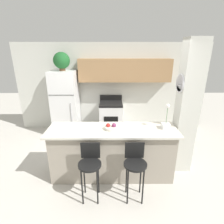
{
  "coord_description": "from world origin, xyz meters",
  "views": [
    {
      "loc": [
        -0.02,
        -2.88,
        2.34
      ],
      "look_at": [
        0.0,
        0.79,
        1.04
      ],
      "focal_mm": 28.0,
      "sensor_mm": 36.0,
      "label": 1
    }
  ],
  "objects_px": {
    "stove_range": "(111,117)",
    "bar_stool_right": "(135,164)",
    "orchid_vase": "(166,123)",
    "potted_plant_on_fridge": "(62,61)",
    "refrigerator": "(66,103)",
    "bar_stool_left": "(90,164)",
    "trash_bin": "(86,130)",
    "fruit_bowl": "(111,127)"
  },
  "relations": [
    {
      "from": "orchid_vase",
      "to": "trash_bin",
      "type": "bearing_deg",
      "value": 136.86
    },
    {
      "from": "refrigerator",
      "to": "bar_stool_right",
      "type": "height_order",
      "value": "refrigerator"
    },
    {
      "from": "trash_bin",
      "to": "potted_plant_on_fridge",
      "type": "bearing_deg",
      "value": 157.21
    },
    {
      "from": "potted_plant_on_fridge",
      "to": "fruit_bowl",
      "type": "bearing_deg",
      "value": -55.47
    },
    {
      "from": "bar_stool_left",
      "to": "bar_stool_right",
      "type": "xyz_separation_m",
      "value": [
        0.71,
        0.0,
        0.0
      ]
    },
    {
      "from": "bar_stool_right",
      "to": "trash_bin",
      "type": "bearing_deg",
      "value": 116.56
    },
    {
      "from": "refrigerator",
      "to": "trash_bin",
      "type": "distance_m",
      "value": 0.95
    },
    {
      "from": "stove_range",
      "to": "potted_plant_on_fridge",
      "type": "distance_m",
      "value": 2.07
    },
    {
      "from": "orchid_vase",
      "to": "fruit_bowl",
      "type": "xyz_separation_m",
      "value": [
        -1.0,
        -0.03,
        -0.07
      ]
    },
    {
      "from": "bar_stool_left",
      "to": "fruit_bowl",
      "type": "relative_size",
      "value": 4.08
    },
    {
      "from": "refrigerator",
      "to": "orchid_vase",
      "type": "xyz_separation_m",
      "value": [
        2.29,
        -1.85,
        0.18
      ]
    },
    {
      "from": "bar_stool_left",
      "to": "fruit_bowl",
      "type": "xyz_separation_m",
      "value": [
        0.33,
        0.56,
        0.38
      ]
    },
    {
      "from": "bar_stool_left",
      "to": "trash_bin",
      "type": "bearing_deg",
      "value": 100.1
    },
    {
      "from": "orchid_vase",
      "to": "stove_range",
      "type": "bearing_deg",
      "value": 117.75
    },
    {
      "from": "potted_plant_on_fridge",
      "to": "trash_bin",
      "type": "height_order",
      "value": "potted_plant_on_fridge"
    },
    {
      "from": "bar_stool_left",
      "to": "trash_bin",
      "type": "distance_m",
      "value": 2.29
    },
    {
      "from": "stove_range",
      "to": "bar_stool_left",
      "type": "relative_size",
      "value": 1.11
    },
    {
      "from": "bar_stool_right",
      "to": "orchid_vase",
      "type": "relative_size",
      "value": 2.06
    },
    {
      "from": "bar_stool_right",
      "to": "stove_range",
      "type": "bearing_deg",
      "value": 98.67
    },
    {
      "from": "fruit_bowl",
      "to": "trash_bin",
      "type": "distance_m",
      "value": 1.98
    },
    {
      "from": "bar_stool_right",
      "to": "potted_plant_on_fridge",
      "type": "bearing_deg",
      "value": 124.35
    },
    {
      "from": "potted_plant_on_fridge",
      "to": "fruit_bowl",
      "type": "distance_m",
      "value": 2.51
    },
    {
      "from": "stove_range",
      "to": "potted_plant_on_fridge",
      "type": "xyz_separation_m",
      "value": [
        -1.29,
        -0.05,
        1.61
      ]
    },
    {
      "from": "orchid_vase",
      "to": "trash_bin",
      "type": "relative_size",
      "value": 1.23
    },
    {
      "from": "stove_range",
      "to": "orchid_vase",
      "type": "bearing_deg",
      "value": -62.25
    },
    {
      "from": "potted_plant_on_fridge",
      "to": "trash_bin",
      "type": "xyz_separation_m",
      "value": [
        0.57,
        -0.24,
        -1.89
      ]
    },
    {
      "from": "orchid_vase",
      "to": "trash_bin",
      "type": "distance_m",
      "value": 2.53
    },
    {
      "from": "bar_stool_left",
      "to": "fruit_bowl",
      "type": "bearing_deg",
      "value": 59.22
    },
    {
      "from": "orchid_vase",
      "to": "fruit_bowl",
      "type": "distance_m",
      "value": 1.0
    },
    {
      "from": "orchid_vase",
      "to": "refrigerator",
      "type": "bearing_deg",
      "value": 141.03
    },
    {
      "from": "stove_range",
      "to": "bar_stool_right",
      "type": "xyz_separation_m",
      "value": [
        0.38,
        -2.49,
        0.18
      ]
    },
    {
      "from": "bar_stool_right",
      "to": "potted_plant_on_fridge",
      "type": "distance_m",
      "value": 3.29
    },
    {
      "from": "fruit_bowl",
      "to": "potted_plant_on_fridge",
      "type": "bearing_deg",
      "value": 124.53
    },
    {
      "from": "refrigerator",
      "to": "orchid_vase",
      "type": "height_order",
      "value": "refrigerator"
    },
    {
      "from": "stove_range",
      "to": "trash_bin",
      "type": "xyz_separation_m",
      "value": [
        -0.72,
        -0.29,
        -0.27
      ]
    },
    {
      "from": "refrigerator",
      "to": "potted_plant_on_fridge",
      "type": "height_order",
      "value": "potted_plant_on_fridge"
    },
    {
      "from": "bar_stool_left",
      "to": "orchid_vase",
      "type": "distance_m",
      "value": 1.52
    },
    {
      "from": "potted_plant_on_fridge",
      "to": "orchid_vase",
      "type": "relative_size",
      "value": 1.03
    },
    {
      "from": "trash_bin",
      "to": "fruit_bowl",
      "type": "bearing_deg",
      "value": -66.13
    },
    {
      "from": "potted_plant_on_fridge",
      "to": "bar_stool_left",
      "type": "bearing_deg",
      "value": -68.54
    },
    {
      "from": "refrigerator",
      "to": "fruit_bowl",
      "type": "xyz_separation_m",
      "value": [
        1.29,
        -1.88,
        0.12
      ]
    },
    {
      "from": "refrigerator",
      "to": "fruit_bowl",
      "type": "height_order",
      "value": "refrigerator"
    }
  ]
}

